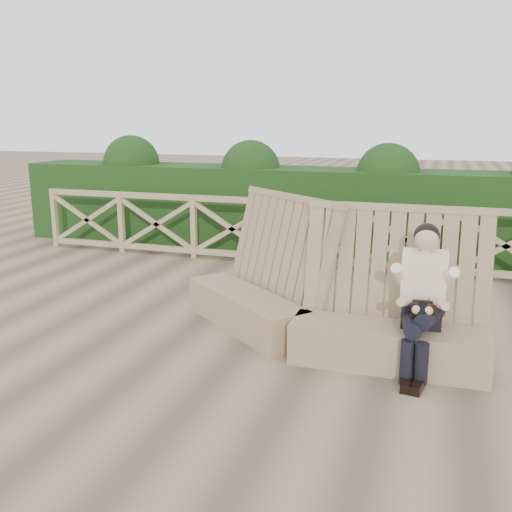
% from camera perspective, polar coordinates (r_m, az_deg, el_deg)
% --- Properties ---
extents(ground, '(60.00, 60.00, 0.00)m').
position_cam_1_polar(ground, '(6.20, -1.29, -8.93)').
color(ground, brown).
rests_on(ground, ground).
extents(bench, '(3.50, 1.83, 1.55)m').
position_cam_1_polar(bench, '(6.18, 5.95, -5.27)').
color(bench, '#806649').
rests_on(bench, ground).
extents(woman, '(0.43, 0.90, 1.42)m').
position_cam_1_polar(woman, '(5.63, 16.27, -3.82)').
color(woman, black).
rests_on(woman, ground).
extents(guardrail, '(10.10, 0.09, 1.10)m').
position_cam_1_polar(guardrail, '(9.29, 5.89, 2.21)').
color(guardrail, '#9C7F5B').
rests_on(guardrail, ground).
extents(hedge, '(12.00, 1.20, 1.50)m').
position_cam_1_polar(hedge, '(10.41, 7.34, 4.50)').
color(hedge, black).
rests_on(hedge, ground).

